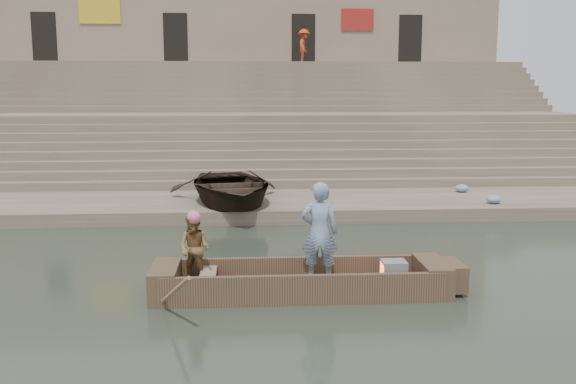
{
  "coord_description": "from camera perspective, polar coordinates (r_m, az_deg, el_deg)",
  "views": [
    {
      "loc": [
        1.73,
        -11.71,
        3.89
      ],
      "look_at": [
        2.75,
        3.34,
        1.4
      ],
      "focal_mm": 39.48,
      "sensor_mm": 36.0,
      "label": 1
    }
  ],
  "objects": [
    {
      "name": "mid_landing",
      "position": [
        27.38,
        -7.5,
        4.07
      ],
      "size": [
        32.0,
        3.0,
        2.8
      ],
      "primitive_type": "cube",
      "color": "gray",
      "rests_on": "ground"
    },
    {
      "name": "lower_landing",
      "position": [
        20.13,
        -8.74,
        -1.31
      ],
      "size": [
        32.0,
        4.0,
        0.4
      ],
      "primitive_type": "cube",
      "color": "gray",
      "rests_on": "ground"
    },
    {
      "name": "television",
      "position": [
        12.39,
        9.45,
        -7.03
      ],
      "size": [
        0.46,
        0.42,
        0.4
      ],
      "color": "slate",
      "rests_on": "main_rowboat"
    },
    {
      "name": "pedestrian",
      "position": [
        34.67,
        1.44,
        13.01
      ],
      "size": [
        0.87,
        1.26,
        1.78
      ],
      "primitive_type": "imported",
      "rotation": [
        0.0,
        0.0,
        1.38
      ],
      "color": "#AF3B1D",
      "rests_on": "upper_landing"
    },
    {
      "name": "rowboat_trim",
      "position": [
        12.16,
        2.1,
        -7.78
      ],
      "size": [
        6.04,
        2.63,
        1.99
      ],
      "color": "brown",
      "rests_on": "ground"
    },
    {
      "name": "ground",
      "position": [
        12.46,
        -11.79,
        -9.02
      ],
      "size": [
        120.0,
        120.0,
        0.0
      ],
      "primitive_type": "plane",
      "color": "#252F23",
      "rests_on": "ground"
    },
    {
      "name": "standing_man",
      "position": [
        12.01,
        2.84,
        -3.64
      ],
      "size": [
        0.75,
        0.53,
        1.94
      ],
      "primitive_type": "imported",
      "rotation": [
        0.0,
        0.0,
        3.05
      ],
      "color": "navy",
      "rests_on": "main_rowboat"
    },
    {
      "name": "cloth_bundles",
      "position": [
        20.6,
        10.28,
        -0.17
      ],
      "size": [
        7.8,
        2.6,
        0.26
      ],
      "color": "#3F5999",
      "rests_on": "lower_landing"
    },
    {
      "name": "rowing_man",
      "position": [
        12.14,
        -8.41,
        -5.07
      ],
      "size": [
        0.79,
        0.72,
        1.32
      ],
      "primitive_type": "imported",
      "rotation": [
        0.0,
        0.0,
        -0.41
      ],
      "color": "#27772C",
      "rests_on": "main_rowboat"
    },
    {
      "name": "main_rowboat",
      "position": [
        12.2,
        1.13,
        -8.68
      ],
      "size": [
        5.0,
        1.3,
        0.22
      ],
      "primitive_type": "cube",
      "color": "brown",
      "rests_on": "ground"
    },
    {
      "name": "upper_landing",
      "position": [
        34.28,
        -6.82,
        7.14
      ],
      "size": [
        32.0,
        3.0,
        5.2
      ],
      "primitive_type": "cube",
      "color": "gray",
      "rests_on": "ground"
    },
    {
      "name": "building_wall",
      "position": [
        38.28,
        -6.6,
        11.87
      ],
      "size": [
        32.0,
        5.07,
        11.2
      ],
      "color": "gray",
      "rests_on": "ground"
    },
    {
      "name": "beached_rowboat",
      "position": [
        19.41,
        -5.24,
        0.49
      ],
      "size": [
        4.23,
        5.39,
        1.02
      ],
      "primitive_type": "imported",
      "rotation": [
        0.0,
        0.0,
        0.16
      ],
      "color": "#2D2116",
      "rests_on": "lower_landing"
    },
    {
      "name": "ghat_steps",
      "position": [
        29.03,
        -7.31,
        5.16
      ],
      "size": [
        32.0,
        11.0,
        5.2
      ],
      "color": "gray",
      "rests_on": "ground"
    }
  ]
}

